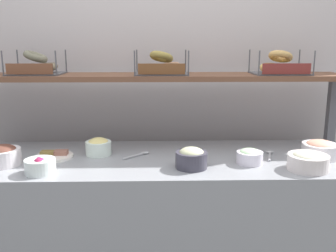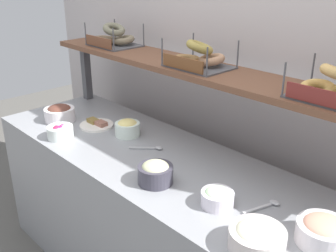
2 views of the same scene
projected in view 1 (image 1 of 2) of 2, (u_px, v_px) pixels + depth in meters
back_wall at (158, 83)px, 2.50m from camera, size 3.44×0.06×2.40m
deli_counter at (159, 228)px, 2.13m from camera, size 2.24×0.70×0.85m
shelf_riser_right at (331, 112)px, 2.28m from camera, size 0.05×0.05×0.40m
upper_shelf at (158, 77)px, 2.21m from camera, size 2.20×0.32×0.03m
bowl_beet_salad at (40, 166)px, 1.79m from camera, size 0.15×0.15×0.08m
bowl_tuna_salad at (191, 158)px, 1.86m from camera, size 0.16×0.16×0.11m
bowl_lox_spread at (320, 149)px, 2.03m from camera, size 0.19×0.19×0.10m
bowl_chocolate_spread at (2, 155)px, 1.91m from camera, size 0.19×0.19×0.11m
bowl_scallion_spread at (249, 156)px, 1.93m from camera, size 0.14×0.14×0.08m
bowl_potato_salad at (308, 161)px, 1.84m from camera, size 0.20×0.20×0.10m
bowl_egg_salad at (98, 146)px, 2.08m from camera, size 0.14×0.14×0.10m
serving_plate_white at (54, 156)px, 2.03m from camera, size 0.20×0.20×0.04m
serving_spoon_near_plate at (139, 154)px, 2.08m from camera, size 0.14×0.13×0.01m
serving_spoon_by_edge at (269, 154)px, 2.08m from camera, size 0.08×0.17×0.01m
bagel_basket_poppy at (35, 66)px, 2.19m from camera, size 0.31×0.26×0.14m
bagel_basket_everything at (161, 66)px, 2.19m from camera, size 0.31×0.26×0.14m
bagel_basket_sesame at (279, 66)px, 2.20m from camera, size 0.32×0.25×0.15m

